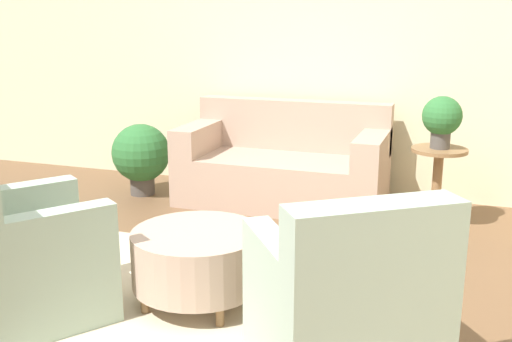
{
  "coord_description": "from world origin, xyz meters",
  "views": [
    {
      "loc": [
        1.4,
        -3.02,
        1.72
      ],
      "look_at": [
        0.15,
        0.55,
        0.75
      ],
      "focal_mm": 42.0,
      "sensor_mm": 36.0,
      "label": 1
    }
  ],
  "objects_px": {
    "couch": "(284,167)",
    "armchair_right": "(346,310)",
    "armchair_left": "(19,259)",
    "potted_plant_on_side_table": "(442,118)",
    "potted_plant_floor": "(141,155)",
    "ottoman_table": "(198,258)",
    "side_table": "(437,175)"
  },
  "relations": [
    {
      "from": "side_table",
      "to": "armchair_left",
      "type": "bearing_deg",
      "value": -131.75
    },
    {
      "from": "armchair_right",
      "to": "side_table",
      "type": "bearing_deg",
      "value": 83.29
    },
    {
      "from": "armchair_right",
      "to": "potted_plant_floor",
      "type": "relative_size",
      "value": 1.54
    },
    {
      "from": "armchair_left",
      "to": "side_table",
      "type": "distance_m",
      "value": 3.29
    },
    {
      "from": "armchair_left",
      "to": "potted_plant_on_side_table",
      "type": "bearing_deg",
      "value": 48.25
    },
    {
      "from": "armchair_right",
      "to": "couch",
      "type": "bearing_deg",
      "value": 112.43
    },
    {
      "from": "armchair_right",
      "to": "potted_plant_floor",
      "type": "xyz_separation_m",
      "value": [
        -2.54,
        2.5,
        0.03
      ]
    },
    {
      "from": "potted_plant_floor",
      "to": "potted_plant_on_side_table",
      "type": "bearing_deg",
      "value": -0.94
    },
    {
      "from": "armchair_left",
      "to": "potted_plant_on_side_table",
      "type": "height_order",
      "value": "potted_plant_on_side_table"
    },
    {
      "from": "ottoman_table",
      "to": "side_table",
      "type": "bearing_deg",
      "value": 55.99
    },
    {
      "from": "couch",
      "to": "armchair_right",
      "type": "distance_m",
      "value": 2.94
    },
    {
      "from": "potted_plant_floor",
      "to": "ottoman_table",
      "type": "bearing_deg",
      "value": -52.42
    },
    {
      "from": "potted_plant_floor",
      "to": "armchair_right",
      "type": "bearing_deg",
      "value": -44.6
    },
    {
      "from": "ottoman_table",
      "to": "armchair_right",
      "type": "bearing_deg",
      "value": -27.3
    },
    {
      "from": "couch",
      "to": "potted_plant_floor",
      "type": "relative_size",
      "value": 2.69
    },
    {
      "from": "armchair_left",
      "to": "side_table",
      "type": "relative_size",
      "value": 1.61
    },
    {
      "from": "couch",
      "to": "ottoman_table",
      "type": "relative_size",
      "value": 2.37
    },
    {
      "from": "armchair_left",
      "to": "potted_plant_on_side_table",
      "type": "relative_size",
      "value": 2.55
    },
    {
      "from": "couch",
      "to": "armchair_right",
      "type": "height_order",
      "value": "armchair_right"
    },
    {
      "from": "ottoman_table",
      "to": "potted_plant_floor",
      "type": "bearing_deg",
      "value": 127.58
    },
    {
      "from": "ottoman_table",
      "to": "potted_plant_on_side_table",
      "type": "relative_size",
      "value": 1.88
    },
    {
      "from": "armchair_right",
      "to": "potted_plant_floor",
      "type": "bearing_deg",
      "value": 135.4
    },
    {
      "from": "side_table",
      "to": "potted_plant_on_side_table",
      "type": "xyz_separation_m",
      "value": [
        -0.0,
        -0.0,
        0.48
      ]
    },
    {
      "from": "ottoman_table",
      "to": "side_table",
      "type": "xyz_separation_m",
      "value": [
        1.3,
        1.93,
        0.15
      ]
    },
    {
      "from": "ottoman_table",
      "to": "potted_plant_floor",
      "type": "xyz_separation_m",
      "value": [
        -1.52,
        1.98,
        0.11
      ]
    },
    {
      "from": "ottoman_table",
      "to": "potted_plant_on_side_table",
      "type": "distance_m",
      "value": 2.41
    },
    {
      "from": "armchair_left",
      "to": "ottoman_table",
      "type": "xyz_separation_m",
      "value": [
        0.89,
        0.52,
        -0.08
      ]
    },
    {
      "from": "armchair_right",
      "to": "ottoman_table",
      "type": "bearing_deg",
      "value": 152.7
    },
    {
      "from": "armchair_right",
      "to": "ottoman_table",
      "type": "xyz_separation_m",
      "value": [
        -1.01,
        0.52,
        -0.08
      ]
    },
    {
      "from": "armchair_right",
      "to": "potted_plant_on_side_table",
      "type": "distance_m",
      "value": 2.53
    },
    {
      "from": "couch",
      "to": "side_table",
      "type": "bearing_deg",
      "value": -10.74
    },
    {
      "from": "couch",
      "to": "armchair_left",
      "type": "xyz_separation_m",
      "value": [
        -0.78,
        -2.72,
        0.03
      ]
    }
  ]
}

